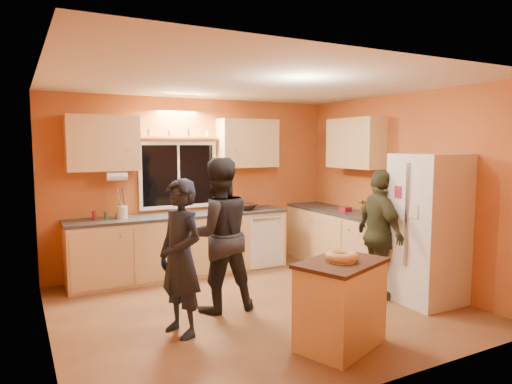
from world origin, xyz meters
TOP-DOWN VIEW (x-y plane):
  - ground at (0.00, 0.00)m, footprint 4.50×4.50m
  - room_shell at (0.12, 0.41)m, footprint 4.54×4.04m
  - back_counter at (0.01, 1.70)m, footprint 4.23×0.62m
  - right_counter at (1.95, 0.50)m, footprint 0.62×1.84m
  - refrigerator at (1.89, -0.80)m, footprint 0.72×0.70m
  - island at (0.18, -1.29)m, footprint 1.00×0.85m
  - bundt_pastry at (0.18, -1.29)m, footprint 0.31×0.31m
  - person_left at (-1.05, -0.31)m, footprint 0.54×0.66m
  - person_center at (-0.45, 0.14)m, footprint 0.91×0.74m
  - person_right at (1.49, -0.41)m, footprint 0.58×1.00m
  - mixing_bowl at (0.64, 1.68)m, footprint 0.49×0.49m
  - utensil_crock at (-1.20, 1.72)m, footprint 0.14×0.14m
  - potted_plant at (1.94, 0.35)m, footprint 0.29×0.27m
  - red_box at (1.91, 0.78)m, footprint 0.18×0.15m

SIDE VIEW (x-z plane):
  - ground at x=0.00m, z-range 0.00..0.00m
  - island at x=0.18m, z-range 0.01..0.83m
  - back_counter at x=0.01m, z-range 0.00..0.90m
  - right_counter at x=1.95m, z-range 0.00..0.90m
  - person_left at x=-1.05m, z-range 0.00..1.57m
  - person_right at x=1.49m, z-range 0.00..1.60m
  - bundt_pastry at x=0.18m, z-range 0.83..0.92m
  - person_center at x=-0.45m, z-range 0.00..1.76m
  - refrigerator at x=1.89m, z-range 0.00..1.80m
  - red_box at x=1.91m, z-range 0.90..0.97m
  - mixing_bowl at x=0.64m, z-range 0.90..1.00m
  - utensil_crock at x=-1.20m, z-range 0.90..1.07m
  - potted_plant at x=1.94m, z-range 0.90..1.18m
  - room_shell at x=0.12m, z-range 0.31..2.92m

